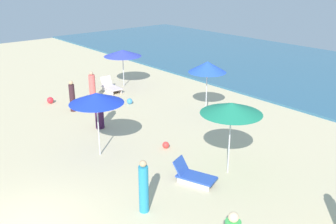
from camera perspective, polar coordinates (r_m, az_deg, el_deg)
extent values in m
cylinder|color=silver|center=(18.72, 5.74, 2.72)|extent=(0.05, 0.05, 2.17)
cone|color=blue|center=(18.35, 5.89, 6.71)|extent=(1.83, 1.83, 0.51)
cylinder|color=silver|center=(13.38, 9.11, -4.71)|extent=(0.05, 0.05, 2.24)
cone|color=#1E815E|center=(12.88, 9.43, 0.58)|extent=(2.10, 2.10, 0.38)
cube|color=silver|center=(12.89, 3.73, -10.67)|extent=(1.11, 0.45, 0.19)
cube|color=silver|center=(13.33, 4.79, -9.58)|extent=(1.11, 0.45, 0.19)
cube|color=#2B4CAE|center=(13.05, 4.28, -9.64)|extent=(1.44, 1.06, 0.06)
cube|color=#2B4CAE|center=(13.15, 1.94, -8.05)|extent=(0.53, 0.70, 0.54)
cylinder|color=silver|center=(23.63, -6.66, 6.05)|extent=(0.05, 0.05, 1.87)
cone|color=#3744BF|center=(23.38, -6.77, 8.72)|extent=(2.28, 2.28, 0.39)
cube|color=silver|center=(22.56, -8.97, 3.10)|extent=(1.20, 0.06, 0.25)
cube|color=silver|center=(22.84, -7.73, 3.38)|extent=(1.20, 0.06, 0.25)
cube|color=silver|center=(22.65, -8.36, 3.62)|extent=(1.35, 0.70, 0.06)
cube|color=silver|center=(23.10, -9.19, 4.58)|extent=(0.31, 0.65, 0.55)
cylinder|color=silver|center=(14.77, -10.31, -2.58)|extent=(0.05, 0.05, 2.12)
cone|color=#1B37C7|center=(14.33, -10.63, 2.06)|extent=(2.04, 2.04, 0.40)
sphere|color=beige|center=(9.20, 9.73, -15.18)|extent=(0.25, 0.25, 0.25)
cylinder|color=#381E26|center=(19.84, -14.06, 2.05)|extent=(0.40, 0.40, 1.40)
sphere|color=tan|center=(19.61, -14.26, 4.24)|extent=(0.21, 0.21, 0.21)
cylinder|color=#EC605B|center=(21.33, -11.20, 3.59)|extent=(0.41, 0.41, 1.42)
sphere|color=tan|center=(21.11, -11.35, 5.67)|extent=(0.20, 0.20, 0.20)
cylinder|color=teal|center=(11.39, -3.64, -11.41)|extent=(0.34, 0.34, 1.49)
sphere|color=tan|center=(10.97, -3.74, -7.69)|extent=(0.21, 0.21, 0.21)
cylinder|color=#3A183D|center=(17.43, -10.20, -0.16)|extent=(0.43, 0.43, 1.43)
sphere|color=tan|center=(17.16, -10.37, 2.44)|extent=(0.26, 0.26, 0.26)
sphere|color=#4094D4|center=(20.54, -5.73, 1.60)|extent=(0.31, 0.31, 0.31)
sphere|color=red|center=(21.50, -17.13, 1.68)|extent=(0.35, 0.35, 0.35)
sphere|color=red|center=(15.43, -0.33, -4.93)|extent=(0.28, 0.28, 0.28)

